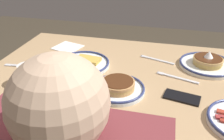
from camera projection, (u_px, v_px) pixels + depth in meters
dining_table at (127, 87)px, 1.19m from camera, size 1.38×0.89×0.74m
plate_near_main at (82, 63)px, 1.24m from camera, size 0.28×0.28×0.05m
plate_center_pancakes at (207, 63)px, 1.23m from camera, size 0.28×0.28×0.09m
plate_far_side at (118, 87)px, 1.03m from camera, size 0.23×0.23×0.05m
coffee_mug at (29, 75)px, 1.06m from camera, size 0.11×0.08×0.10m
cell_phone at (182, 97)px, 0.99m from camera, size 0.16×0.10×0.01m
paper_napkin at (68, 47)px, 1.46m from camera, size 0.18×0.18×0.00m
fork_near at (157, 60)px, 1.30m from camera, size 0.19×0.08×0.01m
fork_far at (177, 78)px, 1.13m from camera, size 0.20×0.08×0.01m
butter_knife at (24, 66)px, 1.24m from camera, size 0.21×0.03×0.01m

